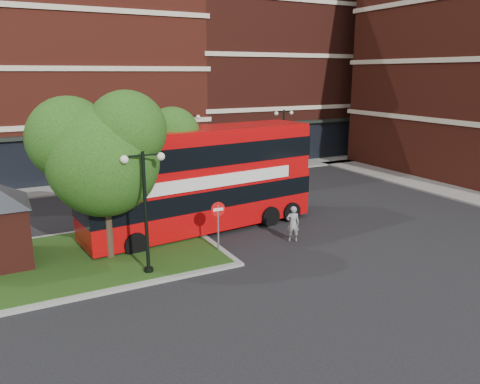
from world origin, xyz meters
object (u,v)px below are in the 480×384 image
bus (201,173)px  car_silver (133,179)px  woman (293,224)px  car_white (257,167)px

bus → car_silver: (-0.82, 10.20, -2.25)m
woman → car_silver: 14.31m
bus → woman: (3.21, -3.53, -2.13)m
car_silver → car_white: (9.90, 0.00, -0.10)m
car_silver → bus: bearing=177.8°
bus → car_white: 13.87m
car_white → bus: bearing=131.2°
bus → car_white: size_ratio=3.10×
woman → car_silver: size_ratio=0.40×
woman → car_white: woman is taller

